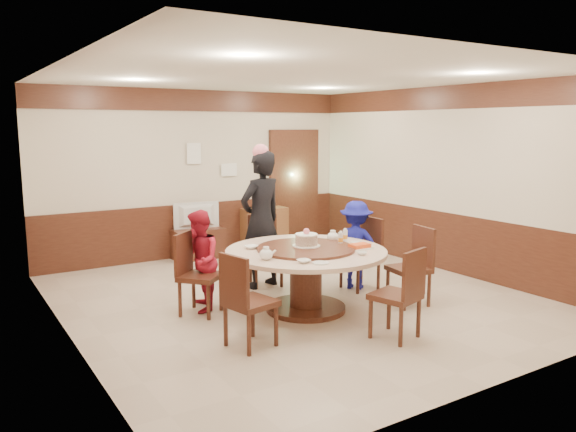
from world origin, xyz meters
TOP-DOWN VIEW (x-y plane):
  - room at (0.01, 0.01)m, footprint 6.00×6.04m
  - banquet_table at (-0.15, -0.48)m, footprint 1.92×1.92m
  - chair_0 at (1.01, -0.11)m, footprint 0.45×0.44m
  - chair_1 at (0.01, 0.77)m, footprint 0.55×0.55m
  - chair_2 at (-1.29, 0.11)m, footprint 0.62×0.62m
  - chair_3 at (-1.27, -1.11)m, footprint 0.53×0.52m
  - chair_4 at (0.14, -1.73)m, footprint 0.54×0.55m
  - chair_5 at (1.07, -0.97)m, footprint 0.51×0.50m
  - person_standing at (-0.09, 0.71)m, footprint 0.77×0.59m
  - person_red at (-1.23, 0.20)m, footprint 0.63×0.71m
  - person_blue at (0.96, -0.04)m, footprint 0.85×0.88m
  - birthday_cake at (-0.12, -0.43)m, footprint 0.33×0.33m
  - teapot_left at (-0.82, -0.67)m, footprint 0.17×0.15m
  - teapot_right at (0.40, -0.27)m, footprint 0.17×0.15m
  - bowl_0 at (-0.68, -0.09)m, footprint 0.16×0.16m
  - bowl_1 at (0.23, -1.05)m, footprint 0.12×0.12m
  - bowl_2 at (-0.54, -1.00)m, footprint 0.14×0.14m
  - bowl_3 at (0.49, -0.63)m, footprint 0.15×0.15m
  - saucer_near at (-0.40, -1.13)m, footprint 0.18×0.18m
  - saucer_far at (0.30, 0.02)m, footprint 0.18×0.18m
  - shrimp_platter at (0.40, -0.79)m, footprint 0.30×0.20m
  - bottle_0 at (0.34, -0.50)m, footprint 0.06×0.06m
  - bottle_1 at (0.50, -0.39)m, footprint 0.06×0.06m
  - tv_stand at (-0.15, 2.75)m, footprint 0.85×0.45m
  - television at (-0.15, 2.75)m, footprint 0.78×0.22m
  - side_cabinet at (1.15, 2.78)m, footprint 0.80×0.40m
  - thermos at (1.15, 2.78)m, footprint 0.15×0.15m
  - notice_left at (-0.10, 2.96)m, footprint 0.25×0.00m
  - notice_right at (0.55, 2.96)m, footprint 0.30×0.00m

SIDE VIEW (x-z plane):
  - tv_stand at x=-0.15m, z-range 0.00..0.50m
  - chair_0 at x=1.01m, z-range -0.18..0.79m
  - chair_1 at x=0.01m, z-range -0.18..0.79m
  - chair_2 at x=-1.29m, z-range -0.18..0.79m
  - chair_3 at x=-1.27m, z-range -0.18..0.79m
  - chair_4 at x=0.14m, z-range -0.18..0.79m
  - chair_5 at x=1.07m, z-range -0.18..0.79m
  - side_cabinet at x=1.15m, z-range 0.00..0.75m
  - banquet_table at x=-0.15m, z-range 0.14..0.92m
  - person_blue at x=0.96m, z-range 0.00..1.20m
  - person_red at x=-1.23m, z-range 0.00..1.22m
  - television at x=-0.15m, z-range 0.50..0.94m
  - saucer_near at x=-0.40m, z-range 0.75..0.76m
  - saucer_far at x=0.30m, z-range 0.75..0.76m
  - bowl_2 at x=-0.54m, z-range 0.75..0.79m
  - bowl_1 at x=0.23m, z-range 0.75..0.79m
  - bowl_0 at x=-0.68m, z-range 0.75..0.79m
  - bowl_3 at x=0.49m, z-range 0.75..0.80m
  - shrimp_platter at x=0.40m, z-range 0.75..0.81m
  - teapot_left at x=-0.82m, z-range 0.75..0.87m
  - teapot_right at x=0.40m, z-range 0.75..0.87m
  - bottle_0 at x=0.34m, z-range 0.75..0.91m
  - bottle_1 at x=0.50m, z-range 0.75..0.91m
  - birthday_cake at x=-0.12m, z-range 0.75..0.96m
  - person_standing at x=-0.09m, z-range 0.00..1.88m
  - thermos at x=1.15m, z-range 0.75..1.13m
  - room at x=0.01m, z-range -0.34..2.50m
  - notice_right at x=0.55m, z-range 1.34..1.56m
  - notice_left at x=-0.10m, z-range 1.57..1.93m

